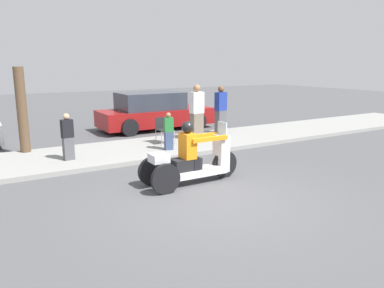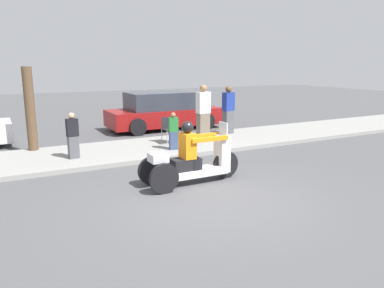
{
  "view_description": "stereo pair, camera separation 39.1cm",
  "coord_description": "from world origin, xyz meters",
  "px_view_note": "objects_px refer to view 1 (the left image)",
  "views": [
    {
      "loc": [
        -3.93,
        -5.7,
        2.62
      ],
      "look_at": [
        0.14,
        1.15,
        0.89
      ],
      "focal_mm": 35.0,
      "sensor_mm": 36.0,
      "label": 1
    },
    {
      "loc": [
        -3.59,
        -5.89,
        2.62
      ],
      "look_at": [
        0.14,
        1.15,
        0.89
      ],
      "focal_mm": 35.0,
      "sensor_mm": 36.0,
      "label": 2
    }
  ],
  "objects_px": {
    "motorcycle_trike": "(192,161)",
    "spectator_far_back": "(197,113)",
    "tree_trunk": "(22,110)",
    "spectator_mid_group": "(68,138)",
    "spectator_by_tree": "(221,111)",
    "folding_chair_curbside": "(164,127)",
    "spectator_near_curb": "(169,132)",
    "parked_car_lot_far": "(154,112)"
  },
  "relations": [
    {
      "from": "spectator_far_back",
      "to": "motorcycle_trike",
      "type": "bearing_deg",
      "value": -122.85
    },
    {
      "from": "spectator_by_tree",
      "to": "tree_trunk",
      "type": "relative_size",
      "value": 0.71
    },
    {
      "from": "motorcycle_trike",
      "to": "spectator_far_back",
      "type": "height_order",
      "value": "spectator_far_back"
    },
    {
      "from": "spectator_near_curb",
      "to": "spectator_by_tree",
      "type": "bearing_deg",
      "value": 26.66
    },
    {
      "from": "spectator_mid_group",
      "to": "folding_chair_curbside",
      "type": "xyz_separation_m",
      "value": [
        3.1,
        0.61,
        -0.09
      ]
    },
    {
      "from": "parked_car_lot_far",
      "to": "spectator_near_curb",
      "type": "bearing_deg",
      "value": -109.4
    },
    {
      "from": "spectator_mid_group",
      "to": "spectator_by_tree",
      "type": "height_order",
      "value": "spectator_by_tree"
    },
    {
      "from": "parked_car_lot_far",
      "to": "folding_chair_curbside",
      "type": "bearing_deg",
      "value": -109.9
    },
    {
      "from": "folding_chair_curbside",
      "to": "tree_trunk",
      "type": "relative_size",
      "value": 0.34
    },
    {
      "from": "spectator_mid_group",
      "to": "spectator_by_tree",
      "type": "distance_m",
      "value": 5.77
    },
    {
      "from": "spectator_mid_group",
      "to": "spectator_near_curb",
      "type": "height_order",
      "value": "spectator_mid_group"
    },
    {
      "from": "motorcycle_trike",
      "to": "spectator_far_back",
      "type": "xyz_separation_m",
      "value": [
        2.36,
        3.66,
        0.5
      ]
    },
    {
      "from": "folding_chair_curbside",
      "to": "tree_trunk",
      "type": "distance_m",
      "value": 4.13
    },
    {
      "from": "spectator_far_back",
      "to": "folding_chair_curbside",
      "type": "xyz_separation_m",
      "value": [
        -1.23,
        -0.0,
        -0.37
      ]
    },
    {
      "from": "spectator_near_curb",
      "to": "folding_chair_curbside",
      "type": "relative_size",
      "value": 1.34
    },
    {
      "from": "folding_chair_curbside",
      "to": "motorcycle_trike",
      "type": "bearing_deg",
      "value": -107.18
    },
    {
      "from": "spectator_far_back",
      "to": "spectator_by_tree",
      "type": "height_order",
      "value": "spectator_far_back"
    },
    {
      "from": "spectator_by_tree",
      "to": "folding_chair_curbside",
      "type": "height_order",
      "value": "spectator_by_tree"
    },
    {
      "from": "spectator_mid_group",
      "to": "tree_trunk",
      "type": "bearing_deg",
      "value": 118.75
    },
    {
      "from": "spectator_mid_group",
      "to": "spectator_by_tree",
      "type": "bearing_deg",
      "value": 11.3
    },
    {
      "from": "tree_trunk",
      "to": "motorcycle_trike",
      "type": "bearing_deg",
      "value": -58.49
    },
    {
      "from": "motorcycle_trike",
      "to": "tree_trunk",
      "type": "xyz_separation_m",
      "value": [
        -2.83,
        4.61,
        0.82
      ]
    },
    {
      "from": "spectator_far_back",
      "to": "spectator_near_curb",
      "type": "height_order",
      "value": "spectator_far_back"
    },
    {
      "from": "spectator_mid_group",
      "to": "motorcycle_trike",
      "type": "bearing_deg",
      "value": -57.12
    },
    {
      "from": "spectator_by_tree",
      "to": "parked_car_lot_far",
      "type": "relative_size",
      "value": 0.38
    },
    {
      "from": "motorcycle_trike",
      "to": "folding_chair_curbside",
      "type": "bearing_deg",
      "value": 72.82
    },
    {
      "from": "motorcycle_trike",
      "to": "tree_trunk",
      "type": "height_order",
      "value": "tree_trunk"
    },
    {
      "from": "spectator_near_curb",
      "to": "parked_car_lot_far",
      "type": "relative_size",
      "value": 0.24
    },
    {
      "from": "folding_chair_curbside",
      "to": "tree_trunk",
      "type": "xyz_separation_m",
      "value": [
        -3.96,
        0.96,
        0.7
      ]
    },
    {
      "from": "folding_chair_curbside",
      "to": "spectator_near_curb",
      "type": "bearing_deg",
      "value": -107.7
    },
    {
      "from": "folding_chair_curbside",
      "to": "spectator_mid_group",
      "type": "bearing_deg",
      "value": -168.82
    },
    {
      "from": "tree_trunk",
      "to": "spectator_near_curb",
      "type": "bearing_deg",
      "value": -27.02
    },
    {
      "from": "spectator_by_tree",
      "to": "spectator_near_curb",
      "type": "relative_size",
      "value": 1.55
    },
    {
      "from": "spectator_far_back",
      "to": "spectator_by_tree",
      "type": "xyz_separation_m",
      "value": [
        1.33,
        0.52,
        -0.05
      ]
    },
    {
      "from": "spectator_by_tree",
      "to": "folding_chair_curbside",
      "type": "relative_size",
      "value": 2.08
    },
    {
      "from": "tree_trunk",
      "to": "spectator_far_back",
      "type": "bearing_deg",
      "value": -10.45
    },
    {
      "from": "parked_car_lot_far",
      "to": "tree_trunk",
      "type": "bearing_deg",
      "value": -156.98
    },
    {
      "from": "parked_car_lot_far",
      "to": "tree_trunk",
      "type": "xyz_separation_m",
      "value": [
        -5.09,
        -2.16,
        0.62
      ]
    },
    {
      "from": "spectator_near_curb",
      "to": "spectator_mid_group",
      "type": "bearing_deg",
      "value": 173.89
    },
    {
      "from": "motorcycle_trike",
      "to": "spectator_mid_group",
      "type": "relative_size",
      "value": 1.89
    },
    {
      "from": "spectator_mid_group",
      "to": "spectator_far_back",
      "type": "distance_m",
      "value": 4.38
    },
    {
      "from": "motorcycle_trike",
      "to": "parked_car_lot_far",
      "type": "relative_size",
      "value": 0.51
    }
  ]
}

